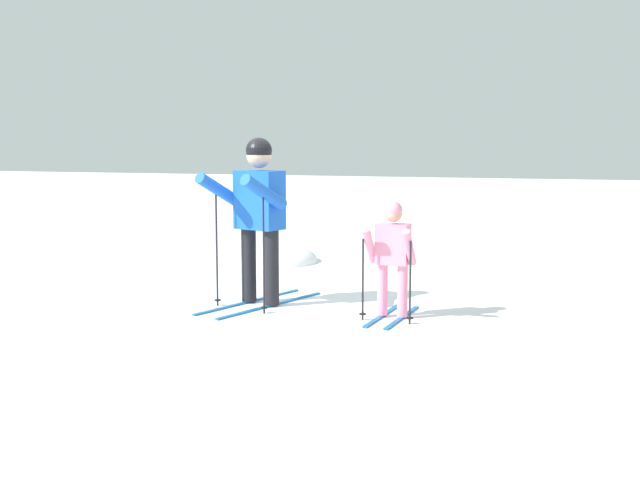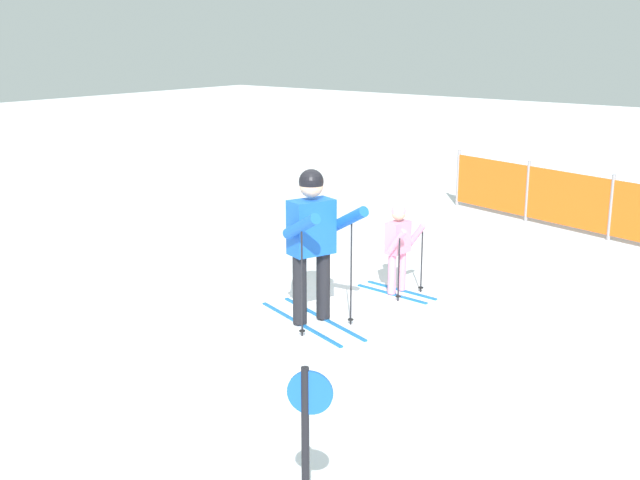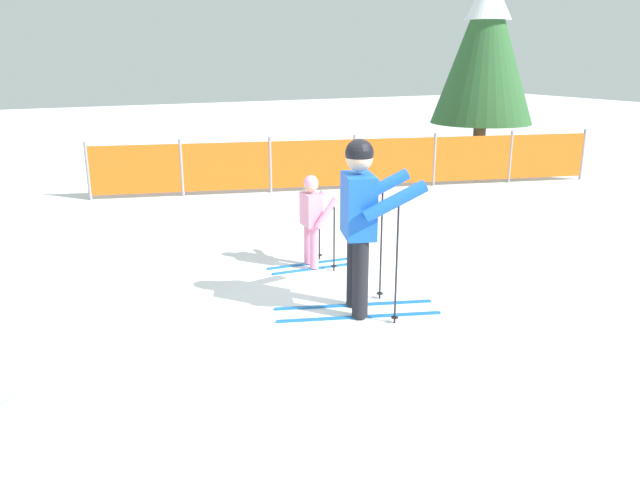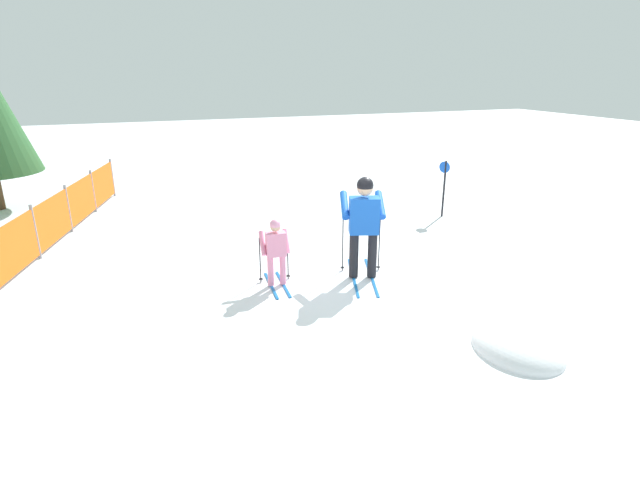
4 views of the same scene
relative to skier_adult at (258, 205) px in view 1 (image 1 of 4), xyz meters
name	(u,v)px [view 1 (image 1 of 4)]	position (x,y,z in m)	size (l,w,h in m)	color
ground_plane	(273,304)	(-0.08, 0.13, -1.10)	(60.00, 60.00, 0.00)	white
skier_adult	(258,205)	(0.00, 0.00, 0.00)	(1.75, 1.01, 1.82)	#1966B2
skier_child	(392,250)	(0.18, 1.53, -0.40)	(1.13, 0.56, 1.19)	#1966B2
snow_mound	(280,262)	(-2.96, -0.87, -1.10)	(1.30, 1.10, 0.52)	white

